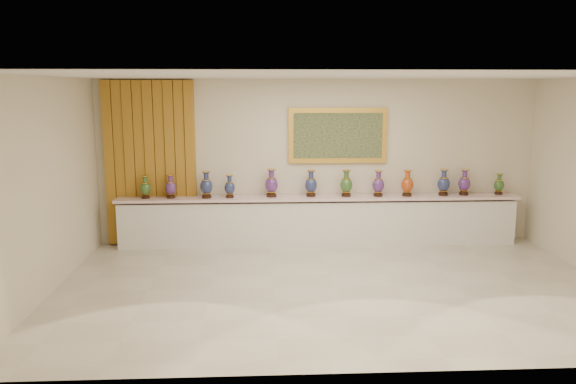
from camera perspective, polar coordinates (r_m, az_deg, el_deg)
The scene contains 15 objects.
ground at distance 8.26m, azimuth 4.73°, elevation -9.58°, with size 8.00×8.00×0.00m, color beige.
room at distance 10.31m, azimuth -10.83°, elevation 3.33°, with size 8.00×8.00×8.00m.
counter at distance 10.30m, azimuth 3.11°, elevation -2.97°, with size 7.28×0.48×0.90m.
vase_0 at distance 10.28m, azimuth -14.28°, elevation 0.38°, with size 0.21×0.21×0.41m.
vase_1 at distance 10.20m, azimuth -11.82°, elevation 0.44°, with size 0.22×0.22×0.42m.
vase_2 at distance 10.10m, azimuth -8.29°, elevation 0.61°, with size 0.25×0.25×0.48m.
vase_3 at distance 10.09m, azimuth -5.95°, elevation 0.46°, with size 0.25×0.25×0.41m.
vase_4 at distance 10.11m, azimuth -1.69°, elevation 0.78°, with size 0.25×0.25×0.51m.
vase_5 at distance 10.16m, azimuth 2.35°, elevation 0.76°, with size 0.27×0.27×0.48m.
vase_6 at distance 10.20m, azimuth 5.94°, elevation 0.75°, with size 0.29×0.29×0.48m.
vase_7 at distance 10.29m, azimuth 9.16°, elevation 0.73°, with size 0.28×0.28×0.47m.
vase_8 at distance 10.40m, azimuth 12.03°, elevation 0.77°, with size 0.28×0.28×0.48m.
vase_9 at distance 10.63m, azimuth 15.53°, elevation 0.83°, with size 0.28×0.28×0.48m.
vase_10 at distance 10.78m, azimuth 17.47°, elevation 0.84°, with size 0.27×0.27×0.47m.
vase_11 at distance 11.04m, azimuth 20.64°, elevation 0.66°, with size 0.24×0.24×0.39m.
Camera 1 is at (-1.06, -7.69, 2.83)m, focal length 35.00 mm.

